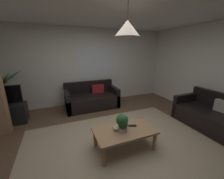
% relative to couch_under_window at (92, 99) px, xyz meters
% --- Properties ---
extents(floor, '(5.74, 4.97, 0.02)m').
position_rel_couch_under_window_xyz_m(floor, '(0.03, -1.99, -0.28)').
color(floor, brown).
rests_on(floor, ground).
extents(rug, '(3.73, 2.73, 0.01)m').
position_rel_couch_under_window_xyz_m(rug, '(0.03, -2.19, -0.27)').
color(rug, tan).
rests_on(rug, ground).
extents(wall_back, '(5.86, 0.06, 2.56)m').
position_rel_couch_under_window_xyz_m(wall_back, '(0.03, 0.52, 1.01)').
color(wall_back, silver).
rests_on(wall_back, ground).
extents(wall_right, '(0.06, 4.97, 2.56)m').
position_rel_couch_under_window_xyz_m(wall_right, '(2.93, -1.99, 1.01)').
color(wall_right, silver).
rests_on(wall_right, ground).
extents(ceiling, '(5.74, 4.97, 0.02)m').
position_rel_couch_under_window_xyz_m(ceiling, '(0.03, -1.99, 2.30)').
color(ceiling, white).
extents(window_pane, '(1.21, 0.01, 1.01)m').
position_rel_couch_under_window_xyz_m(window_pane, '(0.32, 0.49, 1.12)').
color(window_pane, white).
extents(couch_under_window, '(1.66, 0.87, 0.82)m').
position_rel_couch_under_window_xyz_m(couch_under_window, '(0.00, 0.00, 0.00)').
color(couch_under_window, black).
rests_on(couch_under_window, ground).
extents(couch_right_side, '(0.87, 1.53, 0.82)m').
position_rel_couch_under_window_xyz_m(couch_right_side, '(2.41, -2.32, 0.00)').
color(couch_right_side, black).
rests_on(couch_right_side, ground).
extents(coffee_table, '(1.14, 0.64, 0.40)m').
position_rel_couch_under_window_xyz_m(coffee_table, '(0.06, -2.24, 0.07)').
color(coffee_table, '#A87F56').
rests_on(coffee_table, ground).
extents(book_on_table_0, '(0.17, 0.12, 0.03)m').
position_rel_couch_under_window_xyz_m(book_on_table_0, '(-0.06, -2.18, 0.14)').
color(book_on_table_0, gold).
rests_on(book_on_table_0, coffee_table).
extents(book_on_table_1, '(0.17, 0.15, 0.03)m').
position_rel_couch_under_window_xyz_m(book_on_table_1, '(-0.07, -2.18, 0.17)').
color(book_on_table_1, beige).
rests_on(book_on_table_1, coffee_table).
extents(remote_on_table_0, '(0.17, 0.10, 0.02)m').
position_rel_couch_under_window_xyz_m(remote_on_table_0, '(0.26, -2.18, 0.14)').
color(remote_on_table_0, black).
rests_on(remote_on_table_0, coffee_table).
extents(potted_plant_on_table, '(0.22, 0.22, 0.34)m').
position_rel_couch_under_window_xyz_m(potted_plant_on_table, '(0.00, -2.26, 0.31)').
color(potted_plant_on_table, beige).
rests_on(potted_plant_on_table, coffee_table).
extents(tv_stand, '(0.90, 0.44, 0.50)m').
position_rel_couch_under_window_xyz_m(tv_stand, '(-2.29, -0.26, -0.02)').
color(tv_stand, black).
rests_on(tv_stand, ground).
extents(tv, '(0.82, 0.16, 0.51)m').
position_rel_couch_under_window_xyz_m(tv, '(-2.29, -0.28, 0.49)').
color(tv, black).
rests_on(tv, tv_stand).
extents(potted_palm_corner, '(0.88, 0.81, 1.35)m').
position_rel_couch_under_window_xyz_m(potted_palm_corner, '(-2.36, 0.21, 0.36)').
color(potted_palm_corner, brown).
rests_on(potted_palm_corner, ground).
extents(pendant_lamp, '(0.39, 0.39, 0.51)m').
position_rel_couch_under_window_xyz_m(pendant_lamp, '(0.06, -2.24, 1.90)').
color(pendant_lamp, black).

